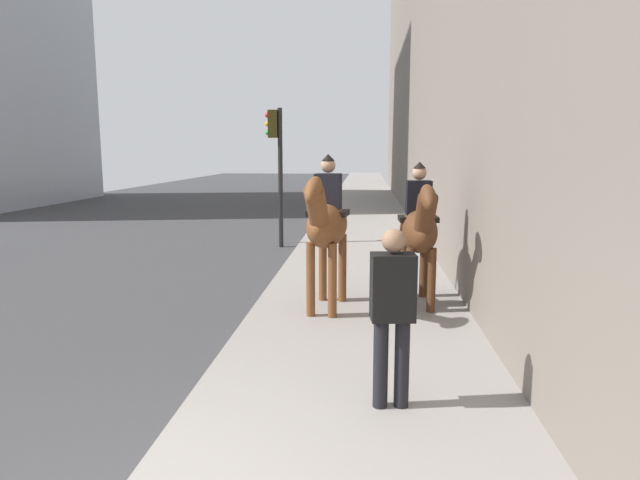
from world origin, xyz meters
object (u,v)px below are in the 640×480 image
mounted_horse_far (419,228)px  traffic_light_near_curb (277,154)px  pedestrian_greeting (392,306)px  mounted_horse_near (326,223)px

mounted_horse_far → traffic_light_near_curb: (5.84, 3.12, 1.09)m
pedestrian_greeting → traffic_light_near_curb: traffic_light_near_curb is taller
mounted_horse_far → mounted_horse_near: bearing=-77.0°
pedestrian_greeting → traffic_light_near_curb: 9.86m
mounted_horse_near → mounted_horse_far: 1.45m
traffic_light_near_curb → mounted_horse_near: bearing=-164.5°
mounted_horse_near → traffic_light_near_curb: 6.51m
mounted_horse_near → traffic_light_near_curb: size_ratio=0.65×
mounted_horse_far → pedestrian_greeting: size_ratio=1.31×
mounted_horse_near → traffic_light_near_curb: bearing=-157.6°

